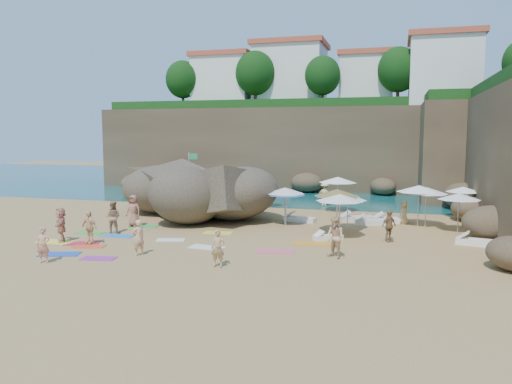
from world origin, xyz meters
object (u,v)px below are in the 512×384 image
(rock_outcrop, at_px, (189,216))
(parasol_0, at_px, (265,183))
(person_stand_4, at_px, (404,212))
(parasol_1, at_px, (338,180))
(person_stand_1, at_px, (113,217))
(person_stand_0, at_px, (43,245))
(parasol_2, at_px, (426,191))
(lounger_0, at_px, (300,219))
(person_stand_6, at_px, (138,237))
(person_stand_3, at_px, (389,226))
(person_stand_2, at_px, (325,194))
(person_stand_5, at_px, (181,196))
(flag_pole, at_px, (191,171))

(rock_outcrop, distance_m, parasol_0, 6.91)
(person_stand_4, bearing_deg, parasol_1, -155.69)
(parasol_0, distance_m, person_stand_1, 13.09)
(parasol_1, height_order, person_stand_0, parasol_1)
(parasol_2, bearing_deg, parasol_1, 143.64)
(rock_outcrop, relative_size, lounger_0, 4.36)
(person_stand_0, height_order, person_stand_4, person_stand_0)
(lounger_0, bearing_deg, parasol_1, 78.92)
(parasol_2, height_order, lounger_0, parasol_2)
(person_stand_6, bearing_deg, person_stand_3, 150.04)
(person_stand_2, bearing_deg, person_stand_5, 31.06)
(parasol_0, relative_size, person_stand_4, 1.48)
(person_stand_2, height_order, person_stand_5, person_stand_2)
(person_stand_2, bearing_deg, lounger_0, 103.96)
(rock_outcrop, relative_size, person_stand_0, 5.61)
(lounger_0, bearing_deg, person_stand_3, -28.51)
(lounger_0, xyz_separation_m, person_stand_3, (5.44, -4.42, 0.66))
(person_stand_4, bearing_deg, person_stand_0, -74.04)
(parasol_0, height_order, person_stand_0, parasol_0)
(lounger_0, xyz_separation_m, person_stand_5, (-10.20, 4.77, 0.58))
(lounger_0, height_order, person_stand_4, person_stand_4)
(parasol_0, relative_size, person_stand_0, 1.37)
(person_stand_1, xyz_separation_m, person_stand_3, (14.77, 1.86, -0.09))
(person_stand_0, distance_m, person_stand_4, 20.31)
(person_stand_1, height_order, person_stand_3, person_stand_1)
(flag_pole, xyz_separation_m, person_stand_3, (15.51, -10.79, -1.76))
(parasol_1, bearing_deg, parasol_0, 170.17)
(parasol_0, xyz_separation_m, person_stand_5, (-6.45, -0.76, -1.12))
(person_stand_4, bearing_deg, parasol_2, 37.80)
(person_stand_0, xyz_separation_m, person_stand_2, (9.18, 20.04, 0.14))
(lounger_0, height_order, person_stand_2, person_stand_2)
(parasol_1, xyz_separation_m, person_stand_3, (3.64, -8.98, -1.48))
(flag_pole, distance_m, lounger_0, 12.16)
(person_stand_2, bearing_deg, person_stand_6, 89.51)
(person_stand_5, distance_m, person_stand_6, 15.96)
(parasol_0, relative_size, person_stand_3, 1.32)
(flag_pole, relative_size, parasol_2, 1.61)
(lounger_0, bearing_deg, flag_pole, 158.21)
(parasol_1, distance_m, person_stand_4, 5.93)
(parasol_2, bearing_deg, person_stand_0, -140.64)
(person_stand_6, bearing_deg, person_stand_4, 165.31)
(flag_pole, xyz_separation_m, parasol_2, (17.53, -5.97, -0.40))
(parasol_1, distance_m, person_stand_1, 15.60)
(person_stand_0, distance_m, person_stand_5, 17.65)
(parasol_1, relative_size, lounger_0, 1.31)
(parasol_0, height_order, person_stand_6, parasol_0)
(parasol_1, bearing_deg, person_stand_2, 115.61)
(parasol_0, relative_size, person_stand_6, 1.31)
(parasol_2, xyz_separation_m, person_stand_6, (-12.90, -10.87, -1.35))
(parasol_0, xyz_separation_m, person_stand_1, (-5.59, -11.80, -0.96))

